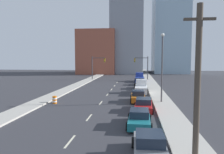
% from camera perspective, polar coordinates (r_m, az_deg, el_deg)
% --- Properties ---
extents(sidewalk_left, '(2.58, 105.36, 0.18)m').
position_cam_1_polar(sidewalk_left, '(60.20, -5.72, -0.56)').
color(sidewalk_left, '#ADA89E').
rests_on(sidewalk_left, ground).
extents(sidewalk_right, '(2.58, 105.36, 0.18)m').
position_cam_1_polar(sidewalk_right, '(58.98, 9.69, -0.72)').
color(sidewalk_right, '#ADA89E').
rests_on(sidewalk_right, ground).
extents(lane_stripe_at_8m, '(0.16, 2.40, 0.01)m').
position_cam_1_polar(lane_stripe_at_8m, '(16.10, -10.91, -16.16)').
color(lane_stripe_at_8m, beige).
rests_on(lane_stripe_at_8m, ground).
extents(lane_stripe_at_15m, '(0.16, 2.40, 0.01)m').
position_cam_1_polar(lane_stripe_at_15m, '(21.80, -6.01, -10.47)').
color(lane_stripe_at_15m, beige).
rests_on(lane_stripe_at_15m, ground).
extents(lane_stripe_at_22m, '(0.16, 2.40, 0.01)m').
position_cam_1_polar(lane_stripe_at_22m, '(28.52, -2.96, -6.78)').
color(lane_stripe_at_22m, beige).
rests_on(lane_stripe_at_22m, ground).
extents(lane_stripe_at_28m, '(0.16, 2.40, 0.01)m').
position_cam_1_polar(lane_stripe_at_28m, '(35.00, -1.20, -4.60)').
color(lane_stripe_at_28m, beige).
rests_on(lane_stripe_at_28m, ground).
extents(lane_stripe_at_34m, '(0.16, 2.40, 0.01)m').
position_cam_1_polar(lane_stripe_at_34m, '(40.54, -0.15, -3.29)').
color(lane_stripe_at_34m, beige).
rests_on(lane_stripe_at_34m, ground).
extents(lane_stripe_at_40m, '(0.16, 2.40, 0.01)m').
position_cam_1_polar(lane_stripe_at_40m, '(46.23, 0.66, -2.28)').
color(lane_stripe_at_40m, beige).
rests_on(lane_stripe_at_40m, ground).
extents(lane_stripe_at_46m, '(0.16, 2.40, 0.01)m').
position_cam_1_polar(lane_stripe_at_46m, '(52.49, 1.35, -1.43)').
color(lane_stripe_at_46m, beige).
rests_on(lane_stripe_at_46m, ground).
extents(building_brick_left, '(14.00, 16.00, 16.19)m').
position_cam_1_polar(building_brick_left, '(85.06, -3.60, 6.43)').
color(building_brick_left, '#9E513D').
rests_on(building_brick_left, ground).
extents(building_office_center, '(12.00, 20.00, 29.53)m').
position_cam_1_polar(building_office_center, '(88.29, 4.01, 10.71)').
color(building_office_center, gray).
rests_on(building_office_center, ground).
extents(building_glass_right, '(13.00, 20.00, 33.77)m').
position_cam_1_polar(building_glass_right, '(93.37, 14.74, 11.55)').
color(building_glass_right, '#99B7CC').
rests_on(building_glass_right, ground).
extents(traffic_signal_left, '(3.74, 0.35, 6.32)m').
position_cam_1_polar(traffic_signal_left, '(59.64, -4.24, 3.20)').
color(traffic_signal_left, '#38383D').
rests_on(traffic_signal_left, ground).
extents(traffic_signal_right, '(3.74, 0.35, 6.32)m').
position_cam_1_polar(traffic_signal_right, '(58.66, 8.33, 3.14)').
color(traffic_signal_right, '#38383D').
rests_on(traffic_signal_right, ground).
extents(utility_pole_right_near, '(1.60, 0.32, 8.57)m').
position_cam_1_polar(utility_pole_right_near, '(12.32, 21.43, -1.76)').
color(utility_pole_right_near, '#473D33').
rests_on(utility_pole_right_near, ground).
extents(traffic_barrel, '(0.56, 0.56, 0.95)m').
position_cam_1_polar(traffic_barrel, '(29.03, -14.76, -5.78)').
color(traffic_barrel, orange).
rests_on(traffic_barrel, ground).
extents(street_lamp, '(0.44, 0.44, 8.94)m').
position_cam_1_polar(street_lamp, '(28.55, 12.96, 3.51)').
color(street_lamp, '#4C4C51').
rests_on(street_lamp, ground).
extents(sedan_gray, '(2.15, 4.26, 1.46)m').
position_cam_1_polar(sedan_gray, '(13.45, 9.82, -17.42)').
color(sedan_gray, slate).
rests_on(sedan_gray, ground).
extents(sedan_teal, '(2.16, 4.57, 1.42)m').
position_cam_1_polar(sedan_teal, '(19.07, 7.14, -10.68)').
color(sedan_teal, '#196B75').
rests_on(sedan_teal, ground).
extents(sedan_red, '(2.30, 4.73, 1.40)m').
position_cam_1_polar(sedan_red, '(24.44, 8.26, -7.25)').
color(sedan_red, red).
rests_on(sedan_red, ground).
extents(sedan_orange, '(2.10, 4.23, 1.52)m').
position_cam_1_polar(sedan_orange, '(29.36, 6.82, -5.11)').
color(sedan_orange, orange).
rests_on(sedan_orange, ground).
extents(pickup_truck_white, '(2.32, 5.41, 2.25)m').
position_cam_1_polar(pickup_truck_white, '(36.33, 7.62, -2.85)').
color(pickup_truck_white, silver).
rests_on(pickup_truck_white, ground).
extents(sedan_black, '(2.17, 4.77, 1.39)m').
position_cam_1_polar(sedan_black, '(41.84, 7.28, -2.19)').
color(sedan_black, black).
rests_on(sedan_black, ground).
extents(sedan_navy, '(2.38, 4.37, 1.37)m').
position_cam_1_polar(sedan_navy, '(47.94, 7.26, -1.31)').
color(sedan_navy, '#141E47').
rests_on(sedan_navy, ground).
extents(pickup_truck_blue, '(2.47, 5.77, 2.24)m').
position_cam_1_polar(pickup_truck_blue, '(54.62, 7.20, -0.28)').
color(pickup_truck_blue, navy).
rests_on(pickup_truck_blue, ground).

